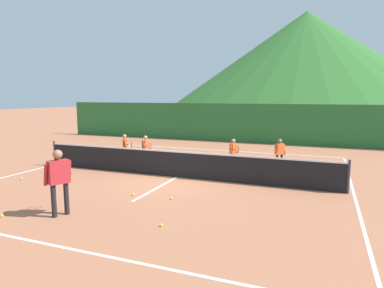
% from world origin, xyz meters
% --- Properties ---
extents(ground_plane, '(120.00, 120.00, 0.00)m').
position_xyz_m(ground_plane, '(0.00, 0.00, 0.00)').
color(ground_plane, '#A86647').
extents(line_baseline_near, '(11.76, 0.08, 0.01)m').
position_xyz_m(line_baseline_near, '(0.00, -6.11, 0.00)').
color(line_baseline_near, white).
rests_on(line_baseline_near, ground).
extents(line_baseline_far, '(11.76, 0.08, 0.01)m').
position_xyz_m(line_baseline_far, '(0.00, 6.45, 0.00)').
color(line_baseline_far, white).
rests_on(line_baseline_far, ground).
extents(line_sideline_west, '(0.08, 12.56, 0.01)m').
position_xyz_m(line_sideline_west, '(-5.88, 0.00, 0.00)').
color(line_sideline_west, white).
rests_on(line_sideline_west, ground).
extents(line_sideline_east, '(0.08, 12.56, 0.01)m').
position_xyz_m(line_sideline_east, '(5.88, 0.00, 0.00)').
color(line_sideline_east, white).
rests_on(line_sideline_east, ground).
extents(line_service_center, '(0.08, 6.20, 0.01)m').
position_xyz_m(line_service_center, '(0.00, 0.00, 0.00)').
color(line_service_center, white).
rests_on(line_service_center, ground).
extents(tennis_net, '(11.48, 0.08, 1.05)m').
position_xyz_m(tennis_net, '(0.00, 0.00, 0.50)').
color(tennis_net, '#333338').
rests_on(tennis_net, ground).
extents(instructor, '(0.51, 0.83, 1.66)m').
position_xyz_m(instructor, '(-1.06, -4.71, 1.00)').
color(instructor, black).
rests_on(instructor, ground).
extents(student_0, '(0.62, 0.51, 1.25)m').
position_xyz_m(student_0, '(-3.34, 1.79, 0.75)').
color(student_0, silver).
rests_on(student_0, ground).
extents(student_1, '(0.42, 0.60, 1.25)m').
position_xyz_m(student_1, '(-2.24, 1.71, 0.75)').
color(student_1, silver).
rests_on(student_1, ground).
extents(student_2, '(0.41, 0.65, 1.20)m').
position_xyz_m(student_2, '(1.48, 2.42, 0.72)').
color(student_2, silver).
rests_on(student_2, ground).
extents(student_3, '(0.45, 0.45, 1.24)m').
position_xyz_m(student_3, '(3.30, 2.77, 0.75)').
color(student_3, black).
rests_on(student_3, ground).
extents(tennis_ball_0, '(0.07, 0.07, 0.07)m').
position_xyz_m(tennis_ball_0, '(1.60, -4.44, 0.03)').
color(tennis_ball_0, yellow).
rests_on(tennis_ball_0, ground).
extents(tennis_ball_1, '(0.07, 0.07, 0.07)m').
position_xyz_m(tennis_ball_1, '(-0.26, -2.60, 0.03)').
color(tennis_ball_1, yellow).
rests_on(tennis_ball_1, ground).
extents(tennis_ball_2, '(0.07, 0.07, 0.07)m').
position_xyz_m(tennis_ball_2, '(-5.08, -0.72, 0.03)').
color(tennis_ball_2, yellow).
rests_on(tennis_ball_2, ground).
extents(tennis_ball_3, '(0.07, 0.07, 0.07)m').
position_xyz_m(tennis_ball_3, '(0.96, -2.53, 0.03)').
color(tennis_ball_3, yellow).
rests_on(tennis_ball_3, ground).
extents(tennis_ball_4, '(0.07, 0.07, 0.07)m').
position_xyz_m(tennis_ball_4, '(-5.02, -2.35, 0.03)').
color(tennis_ball_4, yellow).
rests_on(tennis_ball_4, ground).
extents(tennis_ball_5, '(0.07, 0.07, 0.07)m').
position_xyz_m(tennis_ball_5, '(-2.32, -5.34, 0.03)').
color(tennis_ball_5, yellow).
rests_on(tennis_ball_5, ground).
extents(windscreen_fence, '(25.86, 0.08, 2.46)m').
position_xyz_m(windscreen_fence, '(0.00, 10.03, 1.23)').
color(windscreen_fence, '#286B33').
rests_on(windscreen_fence, ground).
extents(hill_0, '(50.00, 50.00, 17.35)m').
position_xyz_m(hill_0, '(1.10, 52.48, 8.67)').
color(hill_0, '#2D6628').
rests_on(hill_0, ground).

